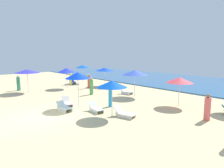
{
  "coord_description": "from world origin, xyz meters",
  "views": [
    {
      "loc": [
        12.46,
        -4.85,
        4.09
      ],
      "look_at": [
        -2.41,
        8.23,
        1.06
      ],
      "focal_mm": 32.49,
      "sensor_mm": 36.0,
      "label": 1
    }
  ],
  "objects_px": {
    "lounge_chair_5_0": "(126,91)",
    "umbrella_4": "(78,75)",
    "lounge_chair_4_1": "(67,103)",
    "umbrella_5": "(135,73)",
    "umbrella_2": "(27,71)",
    "beachgoer_2": "(19,83)",
    "beachgoer_6": "(207,108)",
    "umbrella_1": "(83,67)",
    "beachgoer_3": "(71,79)",
    "umbrella_0": "(105,69)",
    "lounge_chair_4_0": "(64,107)",
    "beachgoer_1": "(110,97)",
    "beachgoer_4": "(89,81)",
    "lounge_chair_1_0": "(72,82)",
    "umbrella_8": "(180,80)",
    "cooler_box_0": "(102,87)",
    "umbrella_3": "(67,70)",
    "umbrella_6": "(112,84)",
    "beachgoer_5": "(91,87)",
    "lounge_chair_6_1": "(96,108)"
  },
  "relations": [
    {
      "from": "lounge_chair_4_1",
      "to": "umbrella_5",
      "type": "height_order",
      "value": "umbrella_5"
    },
    {
      "from": "lounge_chair_6_1",
      "to": "beachgoer_3",
      "type": "xyz_separation_m",
      "value": [
        -11.98,
        4.93,
        0.55
      ]
    },
    {
      "from": "lounge_chair_6_1",
      "to": "beachgoer_6",
      "type": "height_order",
      "value": "beachgoer_6"
    },
    {
      "from": "lounge_chair_6_1",
      "to": "cooler_box_0",
      "type": "distance_m",
      "value": 9.18
    },
    {
      "from": "umbrella_2",
      "to": "umbrella_8",
      "type": "height_order",
      "value": "umbrella_2"
    },
    {
      "from": "umbrella_3",
      "to": "lounge_chair_5_0",
      "type": "height_order",
      "value": "umbrella_3"
    },
    {
      "from": "umbrella_1",
      "to": "beachgoer_3",
      "type": "height_order",
      "value": "umbrella_1"
    },
    {
      "from": "lounge_chair_5_0",
      "to": "umbrella_6",
      "type": "distance_m",
      "value": 7.62
    },
    {
      "from": "umbrella_4",
      "to": "lounge_chair_4_0",
      "type": "xyz_separation_m",
      "value": [
        0.24,
        -1.33,
        -2.17
      ]
    },
    {
      "from": "lounge_chair_4_0",
      "to": "lounge_chair_4_1",
      "type": "height_order",
      "value": "lounge_chair_4_1"
    },
    {
      "from": "beachgoer_2",
      "to": "beachgoer_6",
      "type": "relative_size",
      "value": 1.04
    },
    {
      "from": "beachgoer_4",
      "to": "beachgoer_6",
      "type": "xyz_separation_m",
      "value": [
        14.29,
        -1.18,
        -0.05
      ]
    },
    {
      "from": "beachgoer_3",
      "to": "beachgoer_4",
      "type": "distance_m",
      "value": 3.68
    },
    {
      "from": "lounge_chair_4_0",
      "to": "beachgoer_3",
      "type": "distance_m",
      "value": 12.27
    },
    {
      "from": "umbrella_0",
      "to": "lounge_chair_1_0",
      "type": "bearing_deg",
      "value": -153.77
    },
    {
      "from": "lounge_chair_4_1",
      "to": "lounge_chair_5_0",
      "type": "xyz_separation_m",
      "value": [
        -0.21,
        6.76,
        0.01
      ]
    },
    {
      "from": "beachgoer_6",
      "to": "cooler_box_0",
      "type": "height_order",
      "value": "beachgoer_6"
    },
    {
      "from": "beachgoer_2",
      "to": "umbrella_2",
      "type": "bearing_deg",
      "value": 130.84
    },
    {
      "from": "umbrella_0",
      "to": "lounge_chair_6_1",
      "type": "xyz_separation_m",
      "value": [
        8.34,
        -7.65,
        -1.85
      ]
    },
    {
      "from": "umbrella_5",
      "to": "lounge_chair_1_0",
      "type": "bearing_deg",
      "value": -178.45
    },
    {
      "from": "beachgoer_5",
      "to": "beachgoer_3",
      "type": "bearing_deg",
      "value": -26.9
    },
    {
      "from": "beachgoer_3",
      "to": "cooler_box_0",
      "type": "height_order",
      "value": "beachgoer_3"
    },
    {
      "from": "beachgoer_3",
      "to": "beachgoer_6",
      "type": "distance_m",
      "value": 17.98
    },
    {
      "from": "umbrella_3",
      "to": "beachgoer_1",
      "type": "xyz_separation_m",
      "value": [
        9.49,
        -1.52,
        -1.39
      ]
    },
    {
      "from": "lounge_chair_4_0",
      "to": "lounge_chair_5_0",
      "type": "distance_m",
      "value": 7.74
    },
    {
      "from": "lounge_chair_1_0",
      "to": "cooler_box_0",
      "type": "relative_size",
      "value": 2.78
    },
    {
      "from": "umbrella_4",
      "to": "beachgoer_1",
      "type": "relative_size",
      "value": 1.71
    },
    {
      "from": "beachgoer_1",
      "to": "umbrella_5",
      "type": "bearing_deg",
      "value": 119.18
    },
    {
      "from": "umbrella_0",
      "to": "lounge_chair_4_1",
      "type": "height_order",
      "value": "umbrella_0"
    },
    {
      "from": "beachgoer_6",
      "to": "lounge_chair_6_1",
      "type": "bearing_deg",
      "value": -15.63
    },
    {
      "from": "umbrella_2",
      "to": "umbrella_3",
      "type": "distance_m",
      "value": 4.31
    },
    {
      "from": "lounge_chair_4_0",
      "to": "umbrella_8",
      "type": "bearing_deg",
      "value": -36.4
    },
    {
      "from": "beachgoer_4",
      "to": "beachgoer_2",
      "type": "bearing_deg",
      "value": 19.78
    },
    {
      "from": "beachgoer_3",
      "to": "cooler_box_0",
      "type": "bearing_deg",
      "value": -142.42
    },
    {
      "from": "umbrella_0",
      "to": "beachgoer_4",
      "type": "bearing_deg",
      "value": -89.5
    },
    {
      "from": "cooler_box_0",
      "to": "lounge_chair_6_1",
      "type": "bearing_deg",
      "value": 76.65
    },
    {
      "from": "lounge_chair_4_0",
      "to": "beachgoer_4",
      "type": "bearing_deg",
      "value": 40.08
    },
    {
      "from": "lounge_chair_1_0",
      "to": "umbrella_1",
      "type": "bearing_deg",
      "value": -1.09
    },
    {
      "from": "umbrella_0",
      "to": "beachgoer_5",
      "type": "distance_m",
      "value": 5.58
    },
    {
      "from": "umbrella_3",
      "to": "umbrella_4",
      "type": "relative_size",
      "value": 0.89
    },
    {
      "from": "lounge_chair_5_0",
      "to": "lounge_chair_6_1",
      "type": "distance_m",
      "value": 6.71
    },
    {
      "from": "lounge_chair_1_0",
      "to": "umbrella_4",
      "type": "height_order",
      "value": "umbrella_4"
    },
    {
      "from": "umbrella_0",
      "to": "umbrella_5",
      "type": "height_order",
      "value": "umbrella_5"
    },
    {
      "from": "lounge_chair_4_0",
      "to": "beachgoer_5",
      "type": "height_order",
      "value": "beachgoer_5"
    },
    {
      "from": "lounge_chair_1_0",
      "to": "beachgoer_2",
      "type": "distance_m",
      "value": 7.02
    },
    {
      "from": "umbrella_1",
      "to": "beachgoer_3",
      "type": "distance_m",
      "value": 2.52
    },
    {
      "from": "beachgoer_3",
      "to": "lounge_chair_4_1",
      "type": "bearing_deg",
      "value": 173.4
    },
    {
      "from": "lounge_chair_5_0",
      "to": "umbrella_4",
      "type": "bearing_deg",
      "value": 178.03
    },
    {
      "from": "umbrella_4",
      "to": "beachgoer_1",
      "type": "distance_m",
      "value": 2.97
    },
    {
      "from": "umbrella_2",
      "to": "lounge_chair_5_0",
      "type": "bearing_deg",
      "value": 43.88
    }
  ]
}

